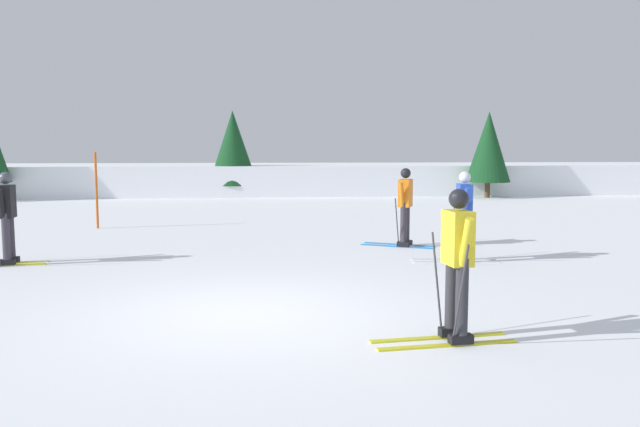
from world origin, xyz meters
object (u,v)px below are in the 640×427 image
(skier_orange, at_px, (405,205))
(skier_yellow, at_px, (456,261))
(conifer_far_right, at_px, (233,148))
(skier_black, at_px, (7,215))
(conifer_far_centre, at_px, (489,147))
(trail_marker_pole, at_px, (97,190))
(skier_blue, at_px, (463,213))

(skier_orange, xyz_separation_m, skier_yellow, (-0.91, -6.67, 0.00))
(conifer_far_right, bearing_deg, skier_black, -101.71)
(conifer_far_right, height_order, conifer_far_centre, conifer_far_right)
(skier_orange, distance_m, trail_marker_pole, 8.37)
(trail_marker_pole, distance_m, conifer_far_right, 11.24)
(trail_marker_pole, bearing_deg, skier_black, -92.78)
(skier_blue, bearing_deg, conifer_far_centre, 68.51)
(skier_black, relative_size, skier_yellow, 1.00)
(trail_marker_pole, xyz_separation_m, conifer_far_right, (3.05, 10.76, 1.11))
(skier_yellow, xyz_separation_m, skier_blue, (1.62, 4.79, -0.00))
(skier_yellow, bearing_deg, conifer_far_right, 99.49)
(conifer_far_right, bearing_deg, trail_marker_pole, -105.83)
(skier_black, distance_m, skier_blue, 8.46)
(skier_yellow, height_order, conifer_far_centre, conifer_far_centre)
(skier_orange, distance_m, conifer_far_right, 15.19)
(trail_marker_pole, bearing_deg, skier_blue, -34.24)
(skier_orange, bearing_deg, trail_marker_pole, 153.68)
(trail_marker_pole, relative_size, conifer_far_centre, 0.55)
(skier_black, height_order, skier_orange, same)
(trail_marker_pole, distance_m, conifer_far_centre, 16.71)
(skier_blue, distance_m, trail_marker_pole, 9.92)
(skier_yellow, relative_size, skier_blue, 1.00)
(skier_black, bearing_deg, skier_orange, 10.73)
(skier_orange, relative_size, skier_blue, 1.00)
(skier_orange, bearing_deg, skier_black, -169.27)
(conifer_far_right, bearing_deg, skier_blue, -72.51)
(conifer_far_right, distance_m, conifer_far_centre, 11.05)
(trail_marker_pole, relative_size, conifer_far_right, 0.54)
(skier_black, relative_size, trail_marker_pole, 0.84)
(skier_blue, relative_size, trail_marker_pole, 0.85)
(skier_yellow, bearing_deg, skier_black, 142.74)
(skier_black, xyz_separation_m, trail_marker_pole, (0.25, 5.18, 0.10))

